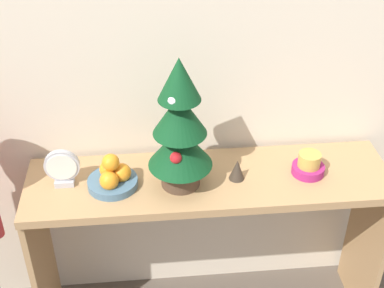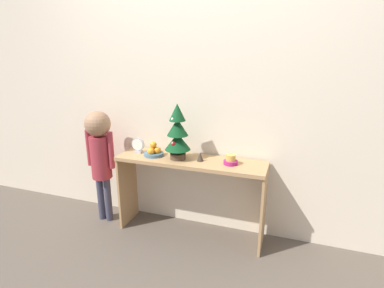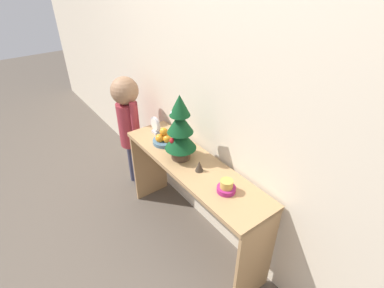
% 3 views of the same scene
% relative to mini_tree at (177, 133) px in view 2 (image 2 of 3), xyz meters
% --- Properties ---
extents(ground_plane, '(12.00, 12.00, 0.00)m').
position_rel_mini_tree_xyz_m(ground_plane, '(0.10, -0.14, -0.91)').
color(ground_plane, brown).
extents(back_wall, '(7.00, 0.05, 2.50)m').
position_rel_mini_tree_xyz_m(back_wall, '(0.10, 0.24, 0.34)').
color(back_wall, beige).
rests_on(back_wall, ground_plane).
extents(console_table, '(1.25, 0.34, 0.69)m').
position_rel_mini_tree_xyz_m(console_table, '(0.10, 0.02, -0.37)').
color(console_table, tan).
rests_on(console_table, ground_plane).
extents(mini_tree, '(0.21, 0.21, 0.46)m').
position_rel_mini_tree_xyz_m(mini_tree, '(0.00, 0.00, 0.00)').
color(mini_tree, '#4C3828').
rests_on(mini_tree, console_table).
extents(fruit_bowl, '(0.17, 0.17, 0.13)m').
position_rel_mini_tree_xyz_m(fruit_bowl, '(-0.22, 0.01, -0.19)').
color(fruit_bowl, '#476B84').
rests_on(fruit_bowl, console_table).
extents(singing_bowl, '(0.11, 0.11, 0.08)m').
position_rel_mini_tree_xyz_m(singing_bowl, '(0.44, 0.02, -0.19)').
color(singing_bowl, '#9E2366').
rests_on(singing_bowl, console_table).
extents(desk_clock, '(0.12, 0.04, 0.14)m').
position_rel_mini_tree_xyz_m(desk_clock, '(-0.39, 0.03, -0.16)').
color(desk_clock, '#B2B2B7').
rests_on(desk_clock, console_table).
extents(figurine, '(0.05, 0.05, 0.07)m').
position_rel_mini_tree_xyz_m(figurine, '(0.19, 0.01, -0.19)').
color(figurine, '#382D23').
rests_on(figurine, console_table).
extents(child_figure, '(0.28, 0.23, 1.05)m').
position_rel_mini_tree_xyz_m(child_figure, '(-0.74, -0.03, -0.21)').
color(child_figure, '#38384C').
rests_on(child_figure, ground_plane).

